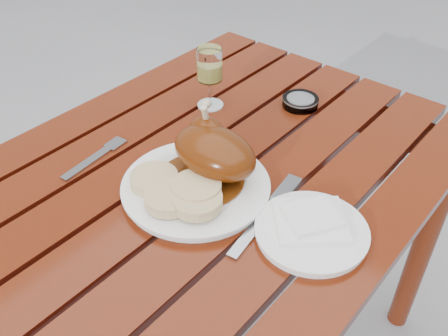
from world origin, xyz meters
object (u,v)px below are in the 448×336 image
at_px(dinner_plate, 196,187).
at_px(wine_glass, 210,78).
at_px(side_plate, 311,232).
at_px(table, 198,296).
at_px(ashtray, 300,102).

xyz_separation_m(dinner_plate, wine_glass, (-0.19, 0.25, 0.06)).
bearing_deg(wine_glass, side_plate, -26.89).
bearing_deg(table, side_plate, 4.46).
bearing_deg(wine_glass, dinner_plate, -53.87).
height_order(dinner_plate, side_plate, dinner_plate).
height_order(table, side_plate, side_plate).
height_order(side_plate, ashtray, ashtray).
distance_m(dinner_plate, side_plate, 0.24).
xyz_separation_m(dinner_plate, ashtray, (-0.02, 0.39, 0.00)).
relative_size(dinner_plate, side_plate, 1.44).
relative_size(wine_glass, side_plate, 0.74).
distance_m(table, dinner_plate, 0.39).
bearing_deg(side_plate, ashtray, 125.67).
bearing_deg(dinner_plate, wine_glass, 126.13).
xyz_separation_m(dinner_plate, side_plate, (0.23, 0.04, -0.00)).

